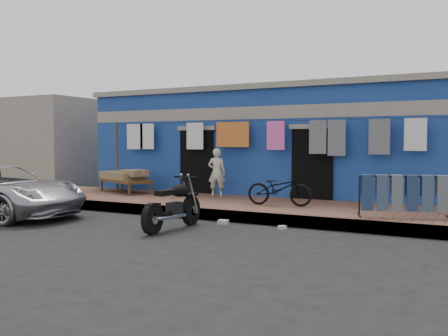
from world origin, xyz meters
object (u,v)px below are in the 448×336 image
at_px(seated_person, 217,172).
at_px(charpoy, 126,181).
at_px(motorcycle, 173,203).
at_px(bicycle, 279,185).
at_px(jeans_rack, 404,195).

xyz_separation_m(seated_person, charpoy, (-2.93, -0.28, -0.33)).
bearing_deg(motorcycle, bicycle, 68.40).
relative_size(bicycle, charpoy, 0.71).
relative_size(bicycle, jeans_rack, 0.83).
height_order(bicycle, motorcycle, bicycle).
xyz_separation_m(seated_person, bicycle, (2.24, -1.02, -0.17)).
distance_m(seated_person, bicycle, 2.47).
relative_size(motorcycle, charpoy, 0.76).
distance_m(motorcycle, jeans_rack, 4.61).
distance_m(charpoy, jeans_rack, 8.12).
xyz_separation_m(motorcycle, jeans_rack, (4.08, 2.14, 0.16)).
distance_m(seated_person, jeans_rack, 5.32).
height_order(motorcycle, jeans_rack, jeans_rack).
bearing_deg(seated_person, charpoy, -10.62).
bearing_deg(jeans_rack, seated_person, 163.07).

